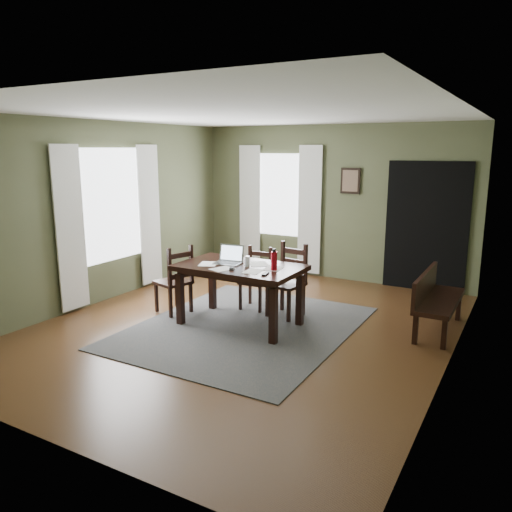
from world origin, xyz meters
The scene contains 26 objects.
ground centered at (0.00, 0.00, -0.01)m, with size 5.00×6.00×0.01m.
room_shell centered at (0.00, 0.00, 1.80)m, with size 5.02×6.02×2.71m.
rug centered at (0.00, 0.00, 0.01)m, with size 2.60×3.20×0.01m.
dining_table centered at (-0.11, 0.06, 0.71)m, with size 1.60×0.97×0.80m.
chair_end centered at (-1.14, 0.02, 0.48)m, with size 0.53×0.53×0.98m.
chair_back_left centered at (-0.27, 0.80, 0.44)m, with size 0.41×0.41×0.88m.
chair_back_right centered at (0.27, 0.71, 0.50)m, with size 0.50×0.50×1.01m.
bench centered at (2.15, 1.09, 0.45)m, with size 0.43×1.35×0.76m.
laptop centered at (-0.29, 0.10, 0.87)m, with size 0.37×0.31×0.24m.
computer_mouse centered at (-0.07, -0.19, 0.83)m, with size 0.05×0.09×0.03m, color #3F3F42.
tv_remote centered at (0.41, -0.20, 0.82)m, with size 0.05×0.19×0.02m, color black.
drinking_glass centered at (0.02, 0.04, 0.88)m, with size 0.06×0.06×0.14m, color silver.
water_bottle centered at (0.41, 0.03, 0.94)m, with size 0.10×0.10×0.27m.
paper_a centered at (-0.50, -0.08, 0.81)m, with size 0.22×0.29×0.00m, color white.
paper_b centered at (0.21, -0.14, 0.81)m, with size 0.20×0.27×0.00m, color white.
paper_c centered at (0.07, 0.24, 0.81)m, with size 0.24×0.31×0.00m, color white.
paper_d centered at (0.36, 0.11, 0.81)m, with size 0.22×0.28×0.00m, color white.
paper_e centered at (-0.19, -0.22, 0.81)m, with size 0.21×0.28×0.00m, color white.
window_left centered at (-2.47, 0.20, 1.45)m, with size 0.01×1.30×1.70m.
window_back centered at (-1.00, 2.97, 1.45)m, with size 1.00×0.01×1.50m.
curtain_left_near centered at (-2.44, -0.62, 1.20)m, with size 0.03×0.48×2.30m.
curtain_left_far centered at (-2.44, 1.02, 1.20)m, with size 0.03×0.48×2.30m.
curtain_back_left centered at (-1.62, 2.94, 1.20)m, with size 0.44×0.03×2.30m.
curtain_back_right centered at (-0.38, 2.94, 1.20)m, with size 0.44×0.03×2.30m.
framed_picture centered at (0.35, 2.97, 1.75)m, with size 0.34×0.03×0.44m.
doorway_back centered at (1.65, 2.97, 1.05)m, with size 1.30×0.03×2.10m.
Camera 1 is at (3.15, -5.31, 2.29)m, focal length 35.00 mm.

